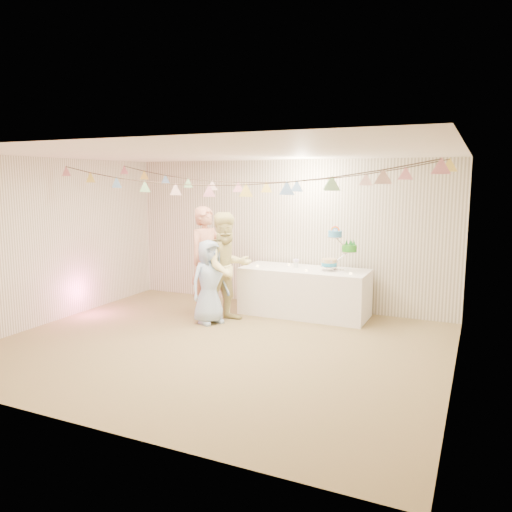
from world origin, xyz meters
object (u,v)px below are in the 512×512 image
at_px(table, 304,292).
at_px(person_child, 209,282).
at_px(person_adult_a, 207,261).
at_px(person_adult_b, 227,267).
at_px(cake_stand, 338,253).

height_order(table, person_child, person_child).
distance_m(table, person_child, 1.64).
bearing_deg(person_child, person_adult_a, 62.05).
bearing_deg(person_adult_b, person_adult_a, 97.60).
xyz_separation_m(table, person_child, (-1.21, -1.08, 0.27)).
bearing_deg(person_adult_a, person_child, -127.40).
relative_size(table, person_adult_a, 1.16).
relative_size(cake_stand, person_child, 0.51).
relative_size(person_adult_a, person_child, 1.37).
xyz_separation_m(cake_stand, person_adult_a, (-2.08, -0.66, -0.18)).
distance_m(cake_stand, person_adult_b, 1.82).
distance_m(table, cake_stand, 0.89).
height_order(cake_stand, person_child, cake_stand).
height_order(person_adult_a, person_adult_b, person_adult_a).
xyz_separation_m(person_adult_a, person_child, (0.32, -0.47, -0.24)).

